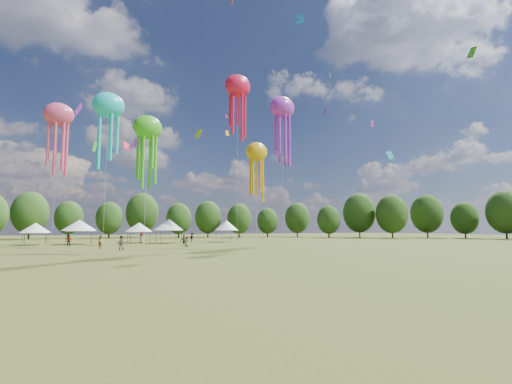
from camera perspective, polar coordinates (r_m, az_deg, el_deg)
name	(u,v)px	position (r m, az deg, el deg)	size (l,w,h in m)	color
ground	(391,282)	(20.37, 20.52, -13.19)	(300.00, 300.00, 0.00)	#384416
spectator_near	(121,243)	(49.33, -20.52, -7.53)	(0.88, 0.69, 1.81)	gray
spectators_far	(161,239)	(65.13, -14.72, -7.22)	(23.35, 18.29, 1.83)	gray
festival_tents	(136,226)	(70.46, -18.40, -5.09)	(38.15, 9.31, 4.42)	#47474C
show_kites	(196,121)	(58.72, -9.46, 10.94)	(41.30, 25.02, 27.45)	#18CAD4
small_kites	(169,69)	(64.49, -13.62, 18.25)	(76.60, 63.00, 45.36)	#18CAD4
treeline	(130,209)	(77.02, -19.16, -2.59)	(201.57, 95.24, 13.43)	#38281C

